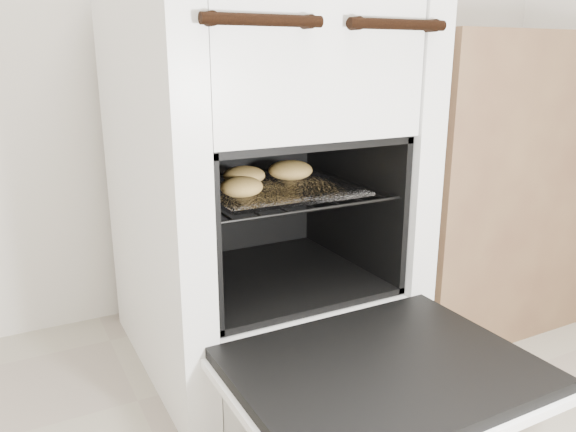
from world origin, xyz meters
The scene contains 6 objects.
stove centered at (0.05, 1.13, 0.50)m, with size 0.66×0.74×1.02m.
oven_door centered at (0.05, 0.57, 0.22)m, with size 0.60×0.46×0.04m.
oven_rack centered at (0.05, 1.06, 0.49)m, with size 0.48×0.46×0.01m.
foil_sheet centered at (0.05, 1.04, 0.50)m, with size 0.38×0.33×0.01m, color white.
baked_rolls centered at (0.03, 1.07, 0.53)m, with size 0.35×0.27×0.05m.
counter centered at (0.86, 1.10, 0.44)m, with size 0.89×0.59×0.89m, color brown.
Camera 1 is at (-0.57, -0.20, 0.82)m, focal length 35.00 mm.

